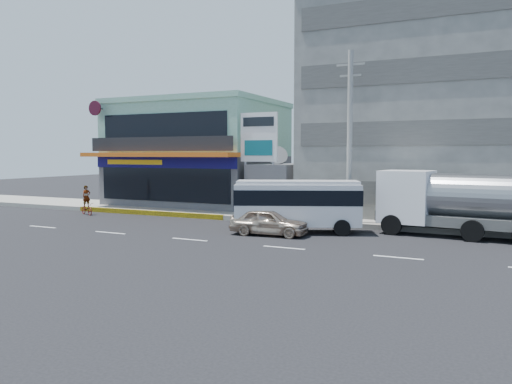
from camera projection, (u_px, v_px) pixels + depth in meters
ground at (190, 240)px, 24.50m from camera, size 120.00×120.00×0.00m
sidewalk at (341, 219)px, 30.94m from camera, size 70.00×5.00×0.30m
shop_building at (199, 156)px, 40.17m from camera, size 12.40×11.70×8.00m
concrete_building at (438, 112)px, 33.26m from camera, size 16.00×12.00×14.00m
gap_structure at (282, 189)px, 35.20m from camera, size 3.00×6.00×3.50m
satellite_dish at (277, 163)px, 34.16m from camera, size 1.50×1.50×0.15m
billboard at (259, 143)px, 32.64m from camera, size 2.60×0.18×6.90m
utility_pole_near at (350, 137)px, 28.24m from camera, size 1.60×0.30×10.00m
minibus at (297, 202)px, 26.62m from camera, size 6.96×4.46×2.78m
sedan at (269, 222)px, 25.79m from camera, size 4.18×1.91×1.39m
tanker_truck at (458, 202)px, 25.24m from camera, size 8.66×3.56×3.32m
motorcycle_rider at (87, 205)px, 34.44m from camera, size 1.67×1.12×2.03m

